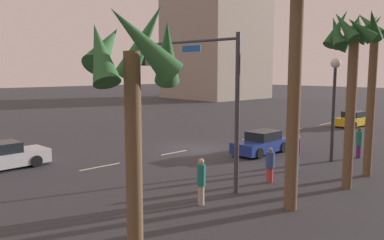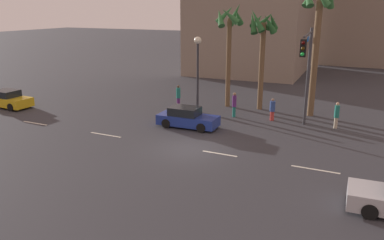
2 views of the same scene
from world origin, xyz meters
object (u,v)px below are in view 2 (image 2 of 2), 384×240
at_px(traffic_signal, 307,64).
at_px(pedestrian_1, 272,109).
at_px(streetlamp, 198,60).
at_px(palm_tree_1, 263,34).
at_px(car_0, 9,99).
at_px(pedestrian_2, 234,104).
at_px(palm_tree_2, 229,31).
at_px(pedestrian_3, 337,114).
at_px(car_1, 187,118).
at_px(pedestrian_0, 178,96).
at_px(palm_tree_0, 317,26).

relative_size(traffic_signal, pedestrian_1, 4.08).
height_order(streetlamp, palm_tree_1, palm_tree_1).
bearing_deg(car_0, pedestrian_2, 15.89).
bearing_deg(streetlamp, palm_tree_2, 60.75).
bearing_deg(pedestrian_3, traffic_signal, -134.36).
bearing_deg(traffic_signal, car_1, -164.26).
bearing_deg(streetlamp, pedestrian_0, 162.08).
bearing_deg(pedestrian_3, palm_tree_0, 129.81).
bearing_deg(pedestrian_1, palm_tree_1, 122.41).
xyz_separation_m(traffic_signal, streetlamp, (-8.56, 2.03, -0.45)).
xyz_separation_m(car_1, pedestrian_0, (-3.16, 4.80, 0.33)).
xyz_separation_m(car_0, traffic_signal, (23.47, 3.42, 3.96)).
bearing_deg(pedestrian_1, palm_tree_0, 49.16).
bearing_deg(palm_tree_0, traffic_signal, -86.86).
xyz_separation_m(car_0, car_1, (16.00, 1.32, -0.01)).
height_order(streetlamp, pedestrian_2, streetlamp).
height_order(pedestrian_1, palm_tree_0, palm_tree_0).
relative_size(pedestrian_0, pedestrian_2, 0.97).
bearing_deg(car_1, pedestrian_2, 61.30).
bearing_deg(pedestrian_0, pedestrian_3, -3.16).
xyz_separation_m(pedestrian_1, palm_tree_1, (-1.76, 2.78, 5.18)).
bearing_deg(palm_tree_0, car_1, -136.84).
xyz_separation_m(pedestrian_1, palm_tree_2, (-4.51, 2.73, 5.40)).
relative_size(traffic_signal, palm_tree_0, 0.69).
distance_m(pedestrian_3, palm_tree_0, 6.73).
bearing_deg(pedestrian_0, pedestrian_1, -4.58).
relative_size(streetlamp, pedestrian_3, 3.21).
bearing_deg(pedestrian_2, car_0, -164.11).
distance_m(pedestrian_1, pedestrian_3, 4.47).
bearing_deg(pedestrian_1, pedestrian_3, -0.56).
height_order(car_1, palm_tree_2, palm_tree_2).
relative_size(pedestrian_1, pedestrian_2, 0.87).
relative_size(traffic_signal, pedestrian_0, 3.65).
relative_size(car_1, pedestrian_3, 2.31).
relative_size(car_1, streetlamp, 0.72).
distance_m(car_0, traffic_signal, 24.05).
xyz_separation_m(palm_tree_0, palm_tree_2, (-6.77, 0.12, -0.49)).
bearing_deg(pedestrian_2, pedestrian_0, 169.62).
bearing_deg(traffic_signal, streetlamp, 166.68).
bearing_deg(car_1, pedestrian_3, 23.55).
xyz_separation_m(streetlamp, palm_tree_0, (8.31, 2.63, 2.59)).
bearing_deg(pedestrian_3, pedestrian_2, -177.89).
xyz_separation_m(traffic_signal, pedestrian_0, (-10.63, 2.70, -3.64)).
height_order(car_1, traffic_signal, traffic_signal).
bearing_deg(traffic_signal, pedestrian_2, 162.11).
relative_size(pedestrian_2, palm_tree_1, 0.24).
distance_m(palm_tree_0, palm_tree_1, 4.09).
relative_size(car_0, car_1, 0.94).
relative_size(streetlamp, palm_tree_0, 0.60).
xyz_separation_m(traffic_signal, palm_tree_1, (-4.28, 4.82, 1.42)).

